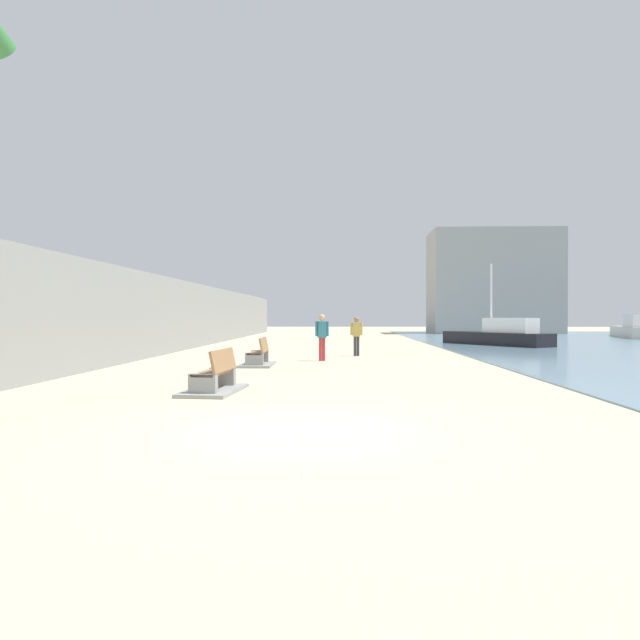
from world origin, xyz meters
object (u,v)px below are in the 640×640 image
bench_far (258,359)px  person_walking (356,333)px  bench_near (215,382)px  boat_outer (499,335)px  boat_mid_bay (634,329)px  person_standing (322,333)px

bench_far → person_walking: size_ratio=1.25×
bench_near → bench_far: size_ratio=1.04×
bench_far → person_walking: 5.93m
person_walking → boat_outer: boat_outer is taller
bench_far → boat_mid_bay: (25.59, 24.50, 0.46)m
person_walking → boat_outer: size_ratio=0.26×
boat_mid_bay → boat_outer: size_ratio=1.18×
bench_far → boat_outer: size_ratio=0.32×
bench_near → person_walking: size_ratio=1.30×
bench_near → boat_outer: bearing=58.7°
bench_near → bench_far: bearing=90.0°
bench_near → person_walking: (3.55, 11.35, 0.75)m
bench_far → person_standing: person_standing is taller
person_walking → person_standing: size_ratio=0.95×
bench_near → bench_far: (-0.00, 6.65, 0.00)m
bench_far → person_standing: size_ratio=1.18×
person_walking → boat_outer: bearing=44.7°
person_walking → bench_far: bearing=-127.1°
boat_mid_bay → person_walking: bearing=-138.1°
person_standing → boat_mid_bay: size_ratio=0.23×
bench_near → person_standing: person_standing is taller
person_walking → boat_mid_bay: size_ratio=0.22×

